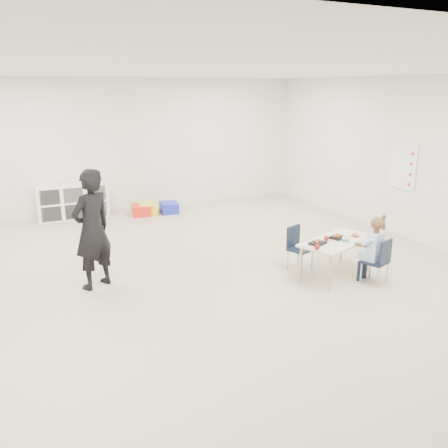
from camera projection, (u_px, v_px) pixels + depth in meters
name	position (u px, v px, depth m)	size (l,w,h in m)	color
room	(211.00, 183.00, 6.17)	(9.00, 9.02, 2.80)	beige
table	(336.00, 258.00, 6.70)	(1.30, 0.95, 0.54)	beige
chair_near	(375.00, 261.00, 6.45)	(0.31, 0.29, 0.64)	black
chair_far	(300.00, 249.00, 6.94)	(0.31, 0.29, 0.64)	black
child	(376.00, 248.00, 6.39)	(0.43, 0.43, 1.02)	#ACCCE9
lunch_tray_near	(338.00, 237.00, 6.71)	(0.22, 0.16, 0.03)	black
lunch_tray_far	(318.00, 243.00, 6.45)	(0.22, 0.16, 0.03)	black
milk_carton	(346.00, 238.00, 6.54)	(0.07, 0.07, 0.10)	white
bread_roll	(355.00, 234.00, 6.77)	(0.09, 0.09, 0.07)	tan
apple_near	(327.00, 238.00, 6.58)	(0.07, 0.07, 0.07)	maroon
apple_far	(317.00, 247.00, 6.23)	(0.07, 0.07, 0.07)	maroon
cubby_shelf	(73.00, 202.00, 9.67)	(1.40, 0.40, 0.70)	white
rules_poster	(403.00, 166.00, 8.37)	(0.02, 0.60, 0.80)	white
adult	(92.00, 230.00, 6.20)	(0.59, 0.38, 1.61)	black
bin_red	(141.00, 210.00, 9.97)	(0.35, 0.46, 0.22)	red
bin_yellow	(148.00, 209.00, 10.07)	(0.36, 0.46, 0.22)	yellow
bin_blue	(169.00, 208.00, 10.17)	(0.35, 0.45, 0.22)	#1926C1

